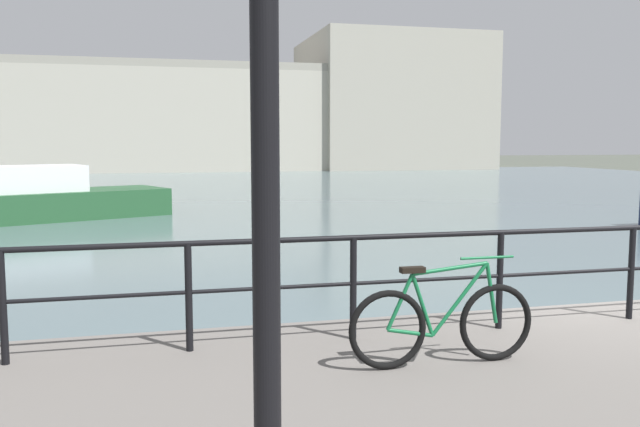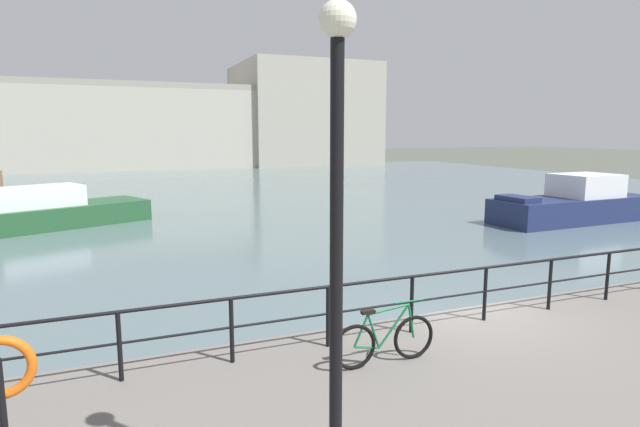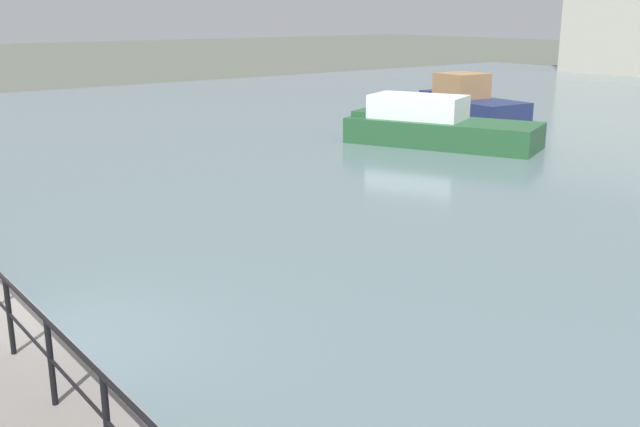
{
  "view_description": "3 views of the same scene",
  "coord_description": "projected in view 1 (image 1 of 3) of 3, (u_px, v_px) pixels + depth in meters",
  "views": [
    {
      "loc": [
        -5.31,
        -7.14,
        2.79
      ],
      "look_at": [
        -1.9,
        6.7,
        1.26
      ],
      "focal_mm": 37.36,
      "sensor_mm": 36.0,
      "label": 1
    },
    {
      "loc": [
        -6.7,
        -8.48,
        4.39
      ],
      "look_at": [
        -1.16,
        5.06,
        2.1
      ],
      "focal_mm": 29.15,
      "sensor_mm": 36.0,
      "label": 2
    },
    {
      "loc": [
        11.09,
        -2.96,
        5.19
      ],
      "look_at": [
        -0.67,
        6.16,
        1.06
      ],
      "focal_mm": 40.91,
      "sensor_mm": 36.0,
      "label": 3
    }
  ],
  "objects": [
    {
      "name": "water_basin",
      "position": [
        253.0,
        192.0,
        37.61
      ],
      "size": [
        80.0,
        60.0,
        0.01
      ],
      "primitive_type": "cube",
      "color": "slate",
      "rests_on": "ground_plane"
    },
    {
      "name": "moored_white_yacht",
      "position": [
        51.0,
        198.0,
        24.11
      ],
      "size": [
        8.02,
        5.6,
        1.95
      ],
      "rotation": [
        0.0,
        0.0,
        3.56
      ],
      "color": "#23512D",
      "rests_on": "water_basin"
    },
    {
      "name": "harbor_building",
      "position": [
        271.0,
        116.0,
        69.7
      ],
      "size": [
        56.97,
        16.88,
        13.8
      ],
      "color": "#B2AD9E",
      "rests_on": "ground_plane"
    },
    {
      "name": "parked_bicycle",
      "position": [
        443.0,
        323.0,
        6.0
      ],
      "size": [
        1.77,
        0.09,
        0.98
      ],
      "rotation": [
        0.0,
        0.0,
        -0.01
      ],
      "color": "black",
      "rests_on": "quay_promenade"
    },
    {
      "name": "quay_railing",
      "position": [
        632.0,
        255.0,
        7.55
      ],
      "size": [
        19.87,
        0.07,
        1.08
      ],
      "color": "black",
      "rests_on": "quay_promenade"
    },
    {
      "name": "ground_plane",
      "position": [
        591.0,
        363.0,
        8.45
      ],
      "size": [
        240.0,
        240.0,
        0.0
      ],
      "primitive_type": "plane",
      "color": "#4C5147"
    }
  ]
}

